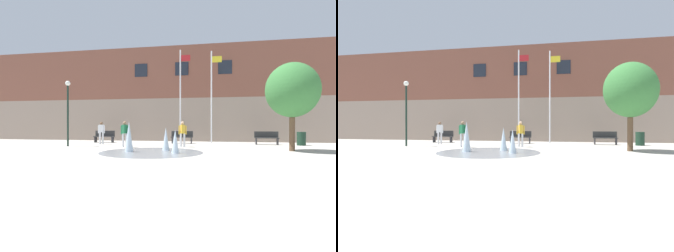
{
  "view_description": "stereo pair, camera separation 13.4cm",
  "coord_description": "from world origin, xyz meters",
  "views": [
    {
      "loc": [
        2.79,
        -7.53,
        1.39
      ],
      "look_at": [
        -0.12,
        8.33,
        1.3
      ],
      "focal_mm": 28.0,
      "sensor_mm": 36.0,
      "label": 1
    },
    {
      "loc": [
        2.92,
        -7.51,
        1.39
      ],
      "look_at": [
        -0.12,
        8.33,
        1.3
      ],
      "focal_mm": 28.0,
      "sensor_mm": 36.0,
      "label": 2
    }
  ],
  "objects": [
    {
      "name": "park_bench_near_trashcan",
      "position": [
        6.24,
        11.48,
        0.48
      ],
      "size": [
        1.6,
        0.44,
        0.91
      ],
      "color": "#28282D",
      "rests_on": "ground"
    },
    {
      "name": "ground_plane",
      "position": [
        0.0,
        0.0,
        0.0
      ],
      "size": [
        100.0,
        100.0,
        0.0
      ],
      "primitive_type": "plane",
      "color": "#B2ADA3"
    },
    {
      "name": "park_bench_under_left_flagpole",
      "position": [
        0.33,
        11.58,
        0.48
      ],
      "size": [
        1.6,
        0.44,
        0.91
      ],
      "color": "#28282D",
      "rests_on": "ground"
    },
    {
      "name": "splash_fountain",
      "position": [
        -0.44,
        5.4,
        0.52
      ],
      "size": [
        5.18,
        5.18,
        1.55
      ],
      "color": "gray",
      "rests_on": "ground"
    },
    {
      "name": "library_building",
      "position": [
        0.0,
        17.02,
        3.99
      ],
      "size": [
        36.0,
        6.05,
        7.99
      ],
      "color": "gray",
      "rests_on": "ground"
    },
    {
      "name": "flagpole_left",
      "position": [
        0.18,
        12.02,
        3.74
      ],
      "size": [
        0.8,
        0.1,
        7.01
      ],
      "color": "silver",
      "rests_on": "ground"
    },
    {
      "name": "adult_near_bench",
      "position": [
        -5.15,
        9.73,
        0.93
      ],
      "size": [
        0.5,
        0.23,
        1.59
      ],
      "rotation": [
        0.0,
        0.0,
        -3.06
      ],
      "color": "silver",
      "rests_on": "ground"
    },
    {
      "name": "street_tree_near_building",
      "position": [
        6.71,
        7.11,
        3.18
      ],
      "size": [
        2.69,
        2.69,
        4.63
      ],
      "color": "brown",
      "rests_on": "ground"
    },
    {
      "name": "lamp_post_left_lane",
      "position": [
        -6.55,
        7.79,
        2.71
      ],
      "size": [
        0.32,
        0.32,
        4.19
      ],
      "color": "#192D23",
      "rests_on": "ground"
    },
    {
      "name": "adult_watching",
      "position": [
        -2.75,
        7.85,
        0.93
      ],
      "size": [
        0.5,
        0.39,
        1.59
      ],
      "rotation": [
        0.0,
        0.0,
        1.18
      ],
      "color": "silver",
      "rests_on": "ground"
    },
    {
      "name": "trash_can",
      "position": [
        8.37,
        11.16,
        0.45
      ],
      "size": [
        0.56,
        0.56,
        0.9
      ],
      "primitive_type": "cylinder",
      "color": "#193323",
      "rests_on": "ground"
    },
    {
      "name": "flagpole_right",
      "position": [
        2.49,
        12.02,
        3.64
      ],
      "size": [
        0.8,
        0.1,
        6.81
      ],
      "color": "silver",
      "rests_on": "ground"
    },
    {
      "name": "park_bench_far_left",
      "position": [
        -5.74,
        11.56,
        0.48
      ],
      "size": [
        1.6,
        0.44,
        0.91
      ],
      "color": "#28282D",
      "rests_on": "ground"
    },
    {
      "name": "teen_by_trashcan",
      "position": [
        0.75,
        8.59,
        0.93
      ],
      "size": [
        0.5,
        0.39,
        1.59
      ],
      "rotation": [
        0.0,
        0.0,
        2.02
      ],
      "color": "silver",
      "rests_on": "ground"
    }
  ]
}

